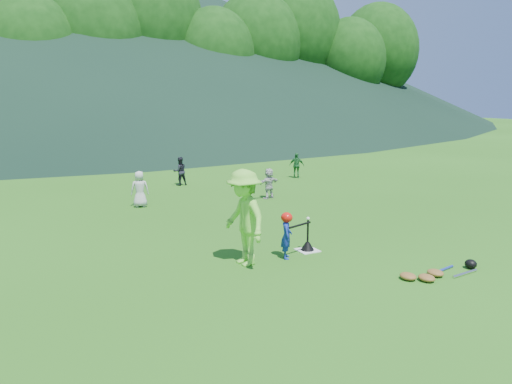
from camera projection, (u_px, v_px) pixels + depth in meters
ground at (307, 251)px, 11.10m from camera, size 120.00×120.00×0.00m
home_plate at (307, 250)px, 11.10m from camera, size 0.45×0.45×0.02m
baseball at (308, 219)px, 10.96m from camera, size 0.08×0.08×0.08m
batter_child at (286, 236)px, 10.51m from camera, size 0.38×0.42×0.97m
adult_coach at (244, 218)px, 10.04m from camera, size 0.83×1.32×1.96m
fielder_a at (140, 189)px, 15.35m from camera, size 0.61×0.46×1.12m
fielder_b at (180, 171)px, 19.03m from camera, size 0.55×0.44×1.09m
fielder_c at (297, 165)px, 20.73m from camera, size 0.64×0.58×1.05m
fielder_d at (269, 183)px, 16.62m from camera, size 0.99×0.52×1.02m
batting_tee at (308, 245)px, 11.08m from camera, size 0.30×0.30×0.68m
batter_gear at (288, 218)px, 10.44m from camera, size 0.73×0.27×0.33m
equipment_pile at (436, 273)px, 9.53m from camera, size 1.80×0.56×0.19m
outfield_fence at (92, 134)px, 35.39m from camera, size 70.07×0.08×1.33m
tree_line at (76, 33)px, 39.13m from camera, size 70.04×11.40×14.82m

